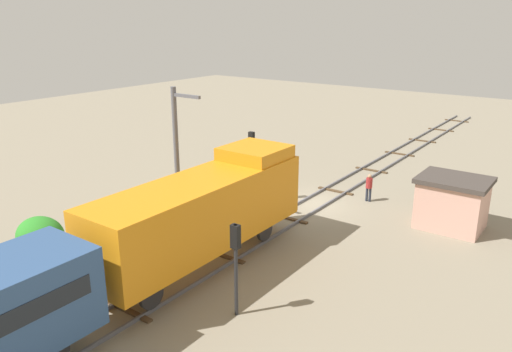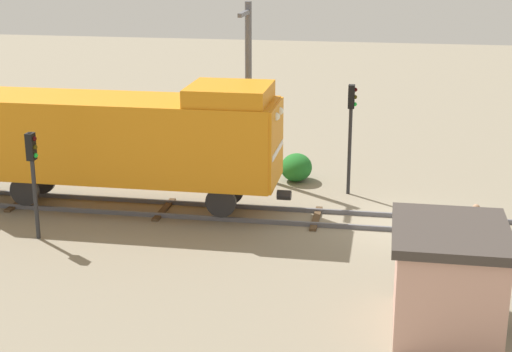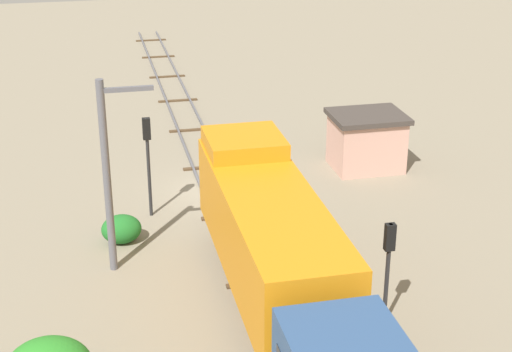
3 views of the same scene
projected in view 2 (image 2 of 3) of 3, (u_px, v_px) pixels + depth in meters
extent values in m
plane|color=gray|center=(396.00, 224.00, 27.49)|extent=(101.21, 101.21, 0.00)
cube|color=#595960|center=(396.00, 229.00, 26.79)|extent=(0.10, 67.47, 0.16)
cube|color=#595960|center=(396.00, 215.00, 28.15)|extent=(0.10, 67.47, 0.16)
cube|color=#4C3823|center=(479.00, 228.00, 27.02)|extent=(2.40, 0.24, 0.09)
cube|color=#4C3823|center=(316.00, 218.00, 27.94)|extent=(2.40, 0.24, 0.09)
cube|color=#4C3823|center=(164.00, 209.00, 28.87)|extent=(2.40, 0.24, 0.09)
cube|color=#4C3823|center=(22.00, 201.00, 29.80)|extent=(2.40, 0.24, 0.09)
cube|color=orange|center=(125.00, 138.00, 28.33)|extent=(2.90, 11.00, 2.90)
cube|color=orange|center=(230.00, 94.00, 27.17)|extent=(2.75, 2.80, 0.60)
cube|color=orange|center=(276.00, 144.00, 27.41)|extent=(2.84, 0.10, 2.84)
cube|color=white|center=(277.00, 150.00, 27.46)|extent=(2.46, 0.06, 0.20)
sphere|color=white|center=(276.00, 116.00, 26.66)|extent=(0.28, 0.28, 0.28)
sphere|color=white|center=(280.00, 111.00, 27.51)|extent=(0.28, 0.28, 0.28)
cylinder|color=#262628|center=(284.00, 195.00, 27.90)|extent=(0.36, 0.50, 0.36)
cylinder|color=#262628|center=(221.00, 202.00, 27.62)|extent=(0.18, 1.10, 1.10)
cylinder|color=#262628|center=(229.00, 190.00, 28.98)|extent=(0.18, 1.10, 1.10)
cylinder|color=#262628|center=(25.00, 191.00, 28.84)|extent=(0.18, 1.10, 1.10)
cylinder|color=#262628|center=(41.00, 180.00, 30.19)|extent=(0.18, 1.10, 1.10)
cylinder|color=#262628|center=(350.00, 140.00, 30.19)|extent=(0.14, 0.14, 4.32)
cube|color=black|center=(351.00, 97.00, 29.69)|extent=(0.32, 0.24, 0.90)
sphere|color=#390606|center=(355.00, 90.00, 29.59)|extent=(0.16, 0.16, 0.16)
sphere|color=#3C3306|center=(355.00, 97.00, 29.67)|extent=(0.16, 0.16, 0.16)
sphere|color=green|center=(355.00, 104.00, 29.75)|extent=(0.16, 0.16, 0.16)
cylinder|color=#262628|center=(34.00, 187.00, 25.71)|extent=(0.14, 0.14, 3.62)
cube|color=black|center=(31.00, 147.00, 25.31)|extent=(0.32, 0.24, 0.90)
sphere|color=#390606|center=(34.00, 139.00, 25.21)|extent=(0.16, 0.16, 0.16)
sphere|color=#3C3306|center=(35.00, 147.00, 25.29)|extent=(0.16, 0.16, 0.16)
sphere|color=green|center=(36.00, 155.00, 25.37)|extent=(0.16, 0.16, 0.16)
cylinder|color=#262B38|center=(473.00, 244.00, 24.62)|extent=(0.15, 0.15, 0.85)
cylinder|color=#262B38|center=(473.00, 241.00, 24.81)|extent=(0.15, 0.15, 0.85)
cylinder|color=maroon|center=(475.00, 221.00, 24.50)|extent=(0.38, 0.38, 0.62)
sphere|color=tan|center=(476.00, 208.00, 24.38)|extent=(0.23, 0.23, 0.23)
cylinder|color=#595960|center=(248.00, 91.00, 32.18)|extent=(0.28, 0.28, 7.23)
cube|color=#595960|center=(244.00, 14.00, 30.39)|extent=(1.80, 0.16, 0.16)
cube|color=#D19E8C|center=(447.00, 283.00, 19.86)|extent=(3.20, 2.60, 2.50)
cube|color=#3F3833|center=(451.00, 232.00, 19.46)|extent=(3.50, 2.90, 0.24)
cube|color=#2D2319|center=(500.00, 298.00, 19.73)|extent=(0.80, 0.06, 1.90)
ellipsoid|color=#2B8126|center=(109.00, 136.00, 36.12)|extent=(2.46, 2.01, 1.79)
ellipsoid|color=#1F6A26|center=(296.00, 167.00, 32.30)|extent=(1.57, 1.28, 1.14)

